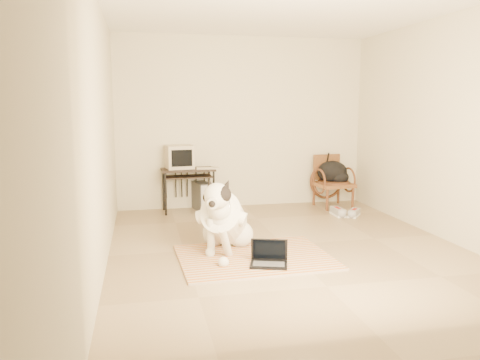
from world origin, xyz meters
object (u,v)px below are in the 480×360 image
object	(u,v)px
computer_desk	(188,175)
crt_monitor	(179,157)
dog	(224,220)
pc_tower	(202,196)
laptop	(269,258)
rattan_chair	(332,181)
backpack	(333,173)

from	to	relation	value
computer_desk	crt_monitor	distance (m)	0.31
computer_desk	dog	bearing A→B (deg)	-84.78
pc_tower	dog	bearing A→B (deg)	-90.80
laptop	dog	bearing A→B (deg)	121.10
computer_desk	rattan_chair	size ratio (longest dim) A/B	0.98
computer_desk	rattan_chair	world-z (taller)	rattan_chair
laptop	pc_tower	xyz separation A→B (m)	(-0.33, 2.72, 0.14)
rattan_chair	backpack	world-z (taller)	rattan_chair
laptop	backpack	distance (m)	3.15
backpack	crt_monitor	bearing A→B (deg)	175.45
laptop	pc_tower	size ratio (longest dim) A/B	0.88
crt_monitor	rattan_chair	xyz separation A→B (m)	(2.43, -0.20, -0.43)
pc_tower	laptop	bearing A→B (deg)	-83.10
laptop	rattan_chair	size ratio (longest dim) A/B	0.53
pc_tower	rattan_chair	world-z (taller)	rattan_chair
laptop	rattan_chair	xyz separation A→B (m)	(1.77, 2.55, 0.34)
dog	laptop	world-z (taller)	dog
computer_desk	pc_tower	xyz separation A→B (m)	(0.22, 0.05, -0.35)
rattan_chair	dog	bearing A→B (deg)	-137.28
rattan_chair	backpack	size ratio (longest dim) A/B	1.70
computer_desk	crt_monitor	xyz separation A→B (m)	(-0.12, 0.09, 0.27)
dog	crt_monitor	bearing A→B (deg)	98.13
computer_desk	backpack	distance (m)	2.34
laptop	crt_monitor	xyz separation A→B (m)	(-0.67, 2.75, 0.76)
rattan_chair	laptop	bearing A→B (deg)	-124.64
crt_monitor	pc_tower	xyz separation A→B (m)	(0.34, -0.03, -0.62)
laptop	pc_tower	bearing A→B (deg)	96.90
backpack	dog	bearing A→B (deg)	-137.59
backpack	pc_tower	bearing A→B (deg)	175.61
dog	computer_desk	size ratio (longest dim) A/B	1.50
pc_tower	backpack	distance (m)	2.15
dog	rattan_chair	xyz separation A→B (m)	(2.12, 1.96, 0.06)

